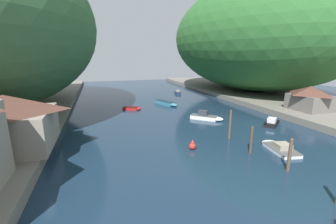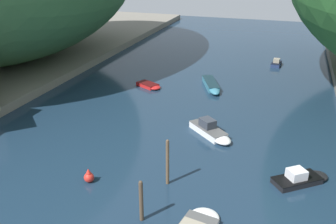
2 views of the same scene
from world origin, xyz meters
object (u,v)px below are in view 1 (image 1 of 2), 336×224
right_bank_cottage (310,98)px  boat_small_dinghy (207,117)px  boat_white_cruiser (177,92)px  boat_mid_channel (133,108)px  person_on_quay (19,146)px  boat_cabin_cruiser (167,103)px  boat_open_rowboat (272,122)px  boathouse_shed (7,122)px  channel_buoy_near (192,146)px  boat_far_right_bank (279,147)px

right_bank_cottage → boat_small_dinghy: 17.74m
boat_white_cruiser → boat_mid_channel: (-14.37, -15.11, -0.13)m
person_on_quay → boat_cabin_cruiser: bearing=-29.8°
boat_white_cruiser → boat_open_rowboat: 31.25m
boathouse_shed → person_on_quay: bearing=-58.5°
right_bank_cottage → person_on_quay: bearing=-171.2°
channel_buoy_near → person_on_quay: (-16.29, 1.07, 1.54)m
boat_far_right_bank → boat_open_rowboat: boat_open_rowboat is taller
right_bank_cottage → boat_far_right_bank: size_ratio=1.19×
boathouse_shed → boat_cabin_cruiser: (21.84, 19.54, -3.38)m
boat_cabin_cruiser → boat_open_rowboat: boat_open_rowboat is taller
boat_small_dinghy → channel_buoy_near: bearing=7.7°
boathouse_shed → boat_small_dinghy: 25.71m
boat_small_dinghy → channel_buoy_near: boat_small_dinghy is taller
boat_small_dinghy → person_on_quay: size_ratio=2.87×
boat_small_dinghy → right_bank_cottage: bearing=122.4°
right_bank_cottage → boat_cabin_cruiser: bearing=142.3°
boat_open_rowboat → boat_mid_channel: boat_open_rowboat is taller
boat_far_right_bank → boat_mid_channel: (-11.99, 23.72, -0.07)m
boat_cabin_cruiser → boat_small_dinghy: bearing=79.2°
boat_far_right_bank → channel_buoy_near: (-8.77, 2.90, 0.15)m
boathouse_shed → person_on_quay: 3.12m
right_bank_cottage → boat_open_rowboat: right_bank_cottage is taller
boathouse_shed → boat_far_right_bank: size_ratio=1.62×
boathouse_shed → boat_mid_channel: bearing=50.6°
boat_open_rowboat → boat_small_dinghy: bearing=-161.7°
boathouse_shed → channel_buoy_near: 18.24m
boat_cabin_cruiser → boat_small_dinghy: 12.90m
boat_small_dinghy → boat_mid_channel: bearing=-94.5°
boathouse_shed → boat_small_dinghy: boathouse_shed is taller
boat_far_right_bank → boat_small_dinghy: size_ratio=1.05×
boat_mid_channel → boat_cabin_cruiser: bearing=132.0°
channel_buoy_near → boat_mid_channel: bearing=98.8°
boat_cabin_cruiser → boat_far_right_bank: bearing=77.2°
boat_far_right_bank → boat_mid_channel: bearing=126.6°
right_bank_cottage → boat_white_cruiser: size_ratio=1.80×
boat_far_right_bank → boat_small_dinghy: (-1.86, 13.09, 0.15)m
boat_open_rowboat → boat_mid_channel: (-18.04, 15.92, -0.12)m
right_bank_cottage → boat_mid_channel: size_ratio=1.63×
right_bank_cottage → boat_white_cruiser: bearing=114.5°
boathouse_shed → boat_white_cruiser: size_ratio=2.45×
boat_far_right_bank → boat_white_cruiser: (2.38, 38.83, 0.07)m
boat_cabin_cruiser → boat_mid_channel: 7.69m
boathouse_shed → boat_small_dinghy: (24.54, 6.93, -3.29)m
boat_mid_channel → channel_buoy_near: bearing=35.8°
boat_white_cruiser → channel_buoy_near: size_ratio=3.00×
boat_white_cruiser → right_bank_cottage: bearing=-59.8°
boat_far_right_bank → boat_white_cruiser: size_ratio=1.51×
channel_buoy_near → right_bank_cottage: bearing=16.8°
boat_open_rowboat → channel_buoy_near: 15.61m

